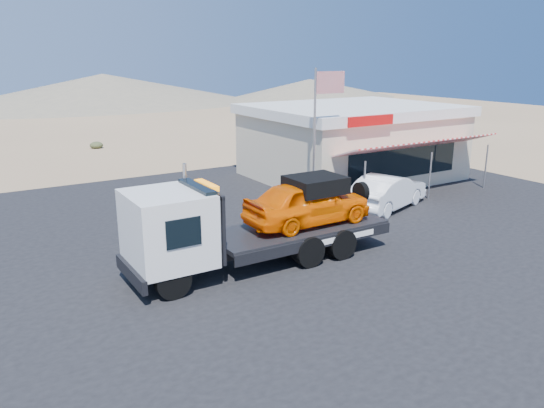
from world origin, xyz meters
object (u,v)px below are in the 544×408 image
object	(u,v)px
jerky_store	(351,141)
flagpole	(319,124)
white_sedan	(387,192)
tow_truck	(256,218)

from	to	relation	value
jerky_store	flagpole	size ratio (longest dim) A/B	1.73
jerky_store	flagpole	distance (m)	7.36
white_sedan	flagpole	size ratio (longest dim) A/B	0.77
white_sedan	flagpole	bearing A→B (deg)	44.54
tow_truck	flagpole	bearing A→B (deg)	36.27
tow_truck	jerky_store	bearing A→B (deg)	37.58
tow_truck	white_sedan	size ratio (longest dim) A/B	1.87
tow_truck	white_sedan	bearing A→B (deg)	17.34
tow_truck	white_sedan	world-z (taller)	tow_truck
tow_truck	white_sedan	xyz separation A→B (m)	(8.06, 2.52, -0.78)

